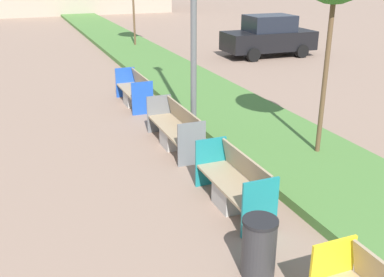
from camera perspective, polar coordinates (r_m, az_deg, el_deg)
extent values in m
cube|color=#4C7A38|center=(13.19, 3.96, 4.07)|extent=(2.80, 120.00, 0.18)
cube|color=yellow|center=(5.89, 17.25, -16.09)|extent=(0.62, 0.04, 0.94)
cube|color=#ADA8A0|center=(7.88, 5.13, -7.26)|extent=(0.52, 0.60, 0.42)
cube|color=tan|center=(7.77, 5.18, -5.76)|extent=(0.58, 1.82, 0.05)
cube|color=tan|center=(7.77, 7.03, -3.68)|extent=(0.14, 1.75, 0.48)
cube|color=#197A7F|center=(7.04, 8.62, -8.66)|extent=(0.62, 0.04, 0.94)
cube|color=#197A7F|center=(8.51, 2.39, -2.96)|extent=(0.62, 0.04, 0.94)
cube|color=#ADA8A0|center=(10.40, -2.30, 0.05)|extent=(0.52, 0.60, 0.42)
cube|color=tan|center=(10.32, -2.32, 1.24)|extent=(0.58, 2.17, 0.05)
cube|color=tan|center=(10.32, -0.92, 2.80)|extent=(0.14, 2.08, 0.48)
cube|color=slate|center=(9.34, -0.04, -0.71)|extent=(0.62, 0.04, 0.94)
cube|color=slate|center=(11.30, -4.20, 3.16)|extent=(0.62, 0.04, 0.94)
cube|color=#ADA8A0|center=(13.69, -7.40, 5.09)|extent=(0.52, 0.60, 0.42)
cube|color=tan|center=(13.63, -7.45, 6.02)|extent=(0.58, 1.95, 0.05)
cube|color=tan|center=(13.63, -6.39, 7.21)|extent=(0.14, 1.87, 0.48)
cube|color=blue|center=(12.69, -6.30, 5.10)|extent=(0.62, 0.04, 0.94)
cube|color=blue|center=(14.56, -8.46, 7.07)|extent=(0.62, 0.04, 0.94)
cylinder|color=#2D2D30|center=(6.24, 8.48, -13.70)|extent=(0.46, 0.46, 0.80)
cylinder|color=black|center=(6.01, 8.69, -10.36)|extent=(0.48, 0.48, 0.05)
cylinder|color=brown|center=(9.65, 16.53, 7.27)|extent=(0.10, 0.10, 3.55)
cylinder|color=brown|center=(23.37, -7.41, 15.63)|extent=(0.10, 0.10, 3.57)
cube|color=black|center=(21.45, 9.69, 12.16)|extent=(4.24, 1.85, 0.84)
cube|color=black|center=(21.34, 9.82, 14.23)|extent=(2.13, 1.59, 0.72)
cylinder|color=black|center=(21.46, 13.81, 10.73)|extent=(0.60, 0.20, 0.60)
cylinder|color=black|center=(22.93, 11.20, 11.56)|extent=(0.60, 0.20, 0.60)
cylinder|color=black|center=(20.12, 7.82, 10.47)|extent=(0.60, 0.20, 0.60)
cylinder|color=black|center=(21.68, 5.46, 11.33)|extent=(0.60, 0.20, 0.60)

